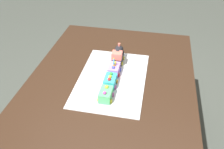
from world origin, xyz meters
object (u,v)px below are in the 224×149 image
object	(u,v)px
cake_car_flatbed_turquoise	(110,81)
cake_car_hopper_mint_green	(106,94)
cake_car_caboose_lavender	(114,69)
birthday_candle	(114,61)
dining_table	(110,96)
cake_locomotive	(118,56)

from	to	relation	value
cake_car_flatbed_turquoise	cake_car_hopper_mint_green	bearing A→B (deg)	0.00
cake_car_caboose_lavender	birthday_candle	xyz separation A→B (m)	(0.01, -0.00, 0.07)
dining_table	cake_car_flatbed_turquoise	distance (m)	0.14
cake_car_flatbed_turquoise	birthday_candle	xyz separation A→B (m)	(-0.11, -0.00, 0.07)
birthday_candle	cake_car_caboose_lavender	bearing A→B (deg)	180.00
cake_locomotive	birthday_candle	distance (m)	0.14
dining_table	birthday_candle	size ratio (longest dim) A/B	27.29
cake_car_caboose_lavender	cake_locomotive	bearing A→B (deg)	-180.00
cake_car_flatbed_turquoise	cake_car_hopper_mint_green	size ratio (longest dim) A/B	1.00
cake_car_caboose_lavender	birthday_candle	world-z (taller)	birthday_candle
cake_car_caboose_lavender	birthday_candle	distance (m)	0.07
cake_car_caboose_lavender	cake_car_hopper_mint_green	bearing A→B (deg)	0.00
cake_car_flatbed_turquoise	dining_table	bearing A→B (deg)	-165.96
cake_car_hopper_mint_green	birthday_candle	size ratio (longest dim) A/B	1.95
cake_locomotive	cake_car_flatbed_turquoise	xyz separation A→B (m)	(0.25, 0.00, -0.02)
cake_car_caboose_lavender	cake_car_hopper_mint_green	size ratio (longest dim) A/B	1.00
dining_table	cake_car_hopper_mint_green	bearing A→B (deg)	2.64
dining_table	cake_car_flatbed_turquoise	world-z (taller)	cake_car_flatbed_turquoise
cake_locomotive	cake_car_hopper_mint_green	xyz separation A→B (m)	(0.36, 0.00, -0.02)
cake_locomotive	cake_car_hopper_mint_green	world-z (taller)	cake_locomotive
cake_car_hopper_mint_green	birthday_candle	xyz separation A→B (m)	(-0.23, -0.00, 0.07)
dining_table	cake_car_hopper_mint_green	world-z (taller)	cake_car_hopper_mint_green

